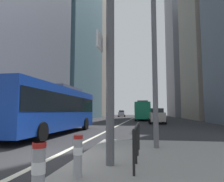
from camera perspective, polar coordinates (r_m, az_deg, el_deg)
name	(u,v)px	position (r m, az deg, el deg)	size (l,w,h in m)	color
ground_plane	(121,124)	(26.60, 2.59, -8.93)	(160.00, 160.00, 0.00)	#28282B
lane_centre_line	(128,121)	(36.54, 4.42, -8.03)	(0.20, 80.00, 0.01)	beige
office_tower_left_mid	(65,25)	(54.08, -12.79, 17.12)	(13.65, 23.14, 44.68)	slate
office_tower_left_far	(94,47)	(81.14, -4.93, 11.92)	(10.51, 24.88, 52.05)	gray
office_tower_right_mid	(213,44)	(48.96, 25.85, 11.35)	(10.81, 17.90, 30.74)	gray
office_tower_right_far	(189,40)	(73.87, 20.11, 12.86)	(12.52, 22.11, 49.14)	gray
city_bus_blue_oncoming	(53,107)	(14.92, -15.79, -4.21)	(2.82, 11.43, 3.40)	#14389E
city_bus_red_receding	(143,110)	(38.80, 8.46, -5.14)	(2.72, 11.00, 3.40)	#198456
city_bus_red_distant	(145,111)	(58.80, 9.07, -5.30)	(2.87, 11.71, 3.40)	red
car_oncoming_mid	(122,114)	(64.25, 2.64, -6.14)	(2.18, 4.56, 1.94)	silver
car_receding_near	(157,116)	(27.70, 12.08, -6.63)	(2.16, 4.65, 1.94)	#B2A899
traffic_signal_gantry	(40,21)	(6.70, -18.91, 17.53)	(6.15, 0.65, 6.00)	#515156
street_lamp_post	(154,18)	(9.09, 11.29, 18.99)	(5.50, 0.32, 8.00)	#56565B
bollard_left	(38,172)	(3.31, -19.39, -20.08)	(0.20, 0.20, 0.93)	#99999E
bollard_right	(78,154)	(4.64, -9.25, -16.46)	(0.20, 0.20, 0.87)	#99999E
pedestrian_railing	(137,135)	(6.22, 6.77, -11.79)	(0.06, 3.19, 0.98)	black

